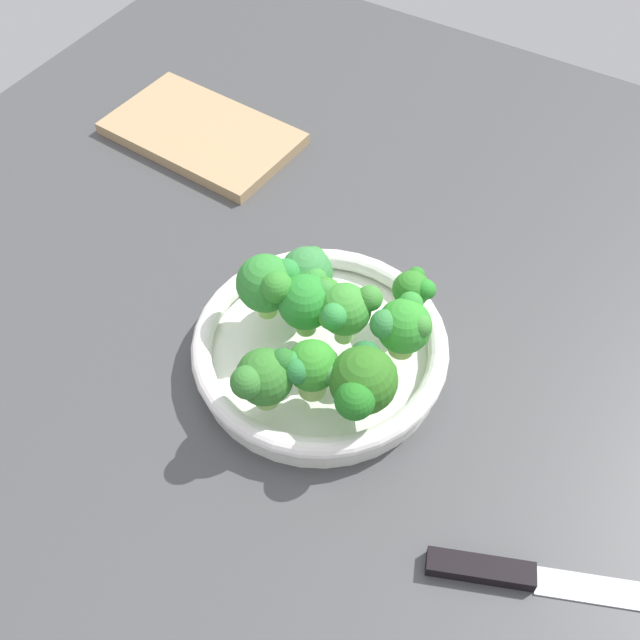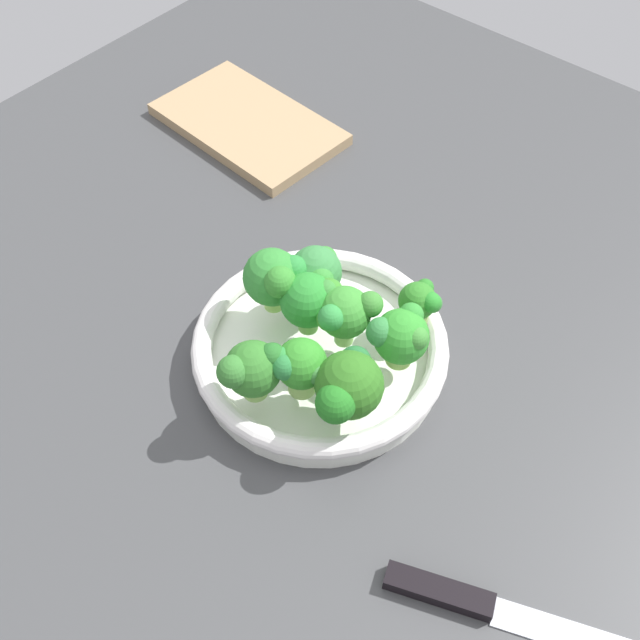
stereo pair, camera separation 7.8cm
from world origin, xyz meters
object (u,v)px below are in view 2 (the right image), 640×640
Objects in this scene: broccoli_floret_0 at (346,388)px; broccoli_floret_1 at (399,337)px; broccoli_floret_6 at (254,371)px; broccoli_floret_2 at (299,366)px; broccoli_floret_7 at (317,273)px; broccoli_floret_3 at (344,314)px; knife at (493,609)px; cutting_board at (248,124)px; broccoli_floret_8 at (275,278)px; broccoli_floret_4 at (312,300)px; bowl at (320,349)px; broccoli_floret_5 at (420,302)px.

broccoli_floret_1 is at bearing 89.23° from broccoli_floret_0.
broccoli_floret_6 is at bearing -123.41° from broccoli_floret_1.
broccoli_floret_2 reaches higher than broccoli_floret_7.
broccoli_floret_3 is 6.86cm from broccoli_floret_7.
broccoli_floret_1 is at bearing 15.39° from broccoli_floret_3.
broccoli_floret_3 reaches higher than knife.
broccoli_floret_6 is 47.98cm from cutting_board.
broccoli_floret_7 is 4.61cm from broccoli_floret_8.
broccoli_floret_3 reaches higher than broccoli_floret_7.
broccoli_floret_0 reaches higher than broccoli_floret_3.
broccoli_floret_0 and broccoli_floret_4 have the same top height.
cutting_board is (-41.47, 21.46, -7.20)cm from broccoli_floret_1.
broccoli_floret_0 reaches higher than broccoli_floret_6.
broccoli_floret_0 is 22.95cm from knife.
broccoli_floret_1 is 0.26× the size of cutting_board.
bowl is 1.06× the size of knife.
broccoli_floret_3 is (2.17, 1.20, 6.57)cm from bowl.
broccoli_floret_1 reaches higher than bowl.
broccoli_floret_0 is 1.61× the size of broccoli_floret_5.
broccoli_floret_5 is at bearing -21.39° from cutting_board.
broccoli_floret_3 is 3.81cm from broccoli_floret_4.
broccoli_floret_8 reaches higher than broccoli_floret_4.
broccoli_floret_4 is at bearing 121.92° from broccoli_floret_2.
broccoli_floret_6 is at bearing -45.13° from cutting_board.
broccoli_floret_5 is 11.23cm from broccoli_floret_7.
cutting_board is at bearing 145.97° from broccoli_floret_7.
broccoli_floret_6 is 0.27× the size of knife.
broccoli_floret_1 is 14.28cm from broccoli_floret_8.
knife is at bearing -40.93° from broccoli_floret_5.
broccoli_floret_4 is (-4.23, 6.80, 0.37)cm from broccoli_floret_2.
broccoli_floret_6 is at bearing -131.88° from broccoli_floret_2.
broccoli_floret_0 is 15.00cm from broccoli_floret_8.
broccoli_floret_2 is at bearing -66.93° from bowl.
broccoli_floret_0 is at bearing -49.63° from broccoli_floret_3.
broccoli_floret_5 is 0.20× the size of cutting_board.
bowl is 3.31× the size of broccoli_floret_0.
broccoli_floret_7 is (-11.77, 1.41, -0.18)cm from broccoli_floret_1.
broccoli_floret_5 is (4.16, 7.35, -1.67)cm from broccoli_floret_3.
bowl is 11.19cm from broccoli_floret_6.
broccoli_floret_2 is at bearing 170.00° from knife.
bowl is at bearing 113.07° from broccoli_floret_2.
broccoli_floret_7 is (-6.61, 10.37, -0.26)cm from broccoli_floret_2.
broccoli_floret_7 is at bearing 173.19° from broccoli_floret_1.
broccoli_floret_8 is (-8.40, -0.96, 0.10)cm from broccoli_floret_3.
broccoli_floret_4 reaches higher than broccoli_floret_6.
broccoli_floret_5 is 43.39cm from cutting_board.
broccoli_floret_4 is (-9.29, 5.89, 0.27)cm from broccoli_floret_0.
broccoli_floret_2 is 0.93× the size of broccoli_floret_3.
broccoli_floret_3 reaches higher than broccoli_floret_6.
broccoli_floret_8 is at bearing 122.01° from broccoli_floret_6.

